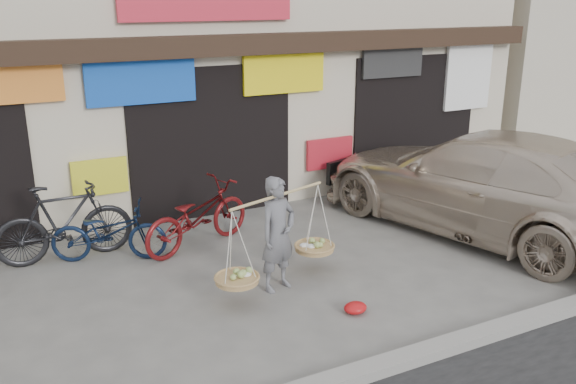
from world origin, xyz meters
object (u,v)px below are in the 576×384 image
bike_0 (109,232)px  bike_2 (197,216)px  bike_1 (64,222)px  suv (483,182)px  street_vendor (278,239)px

bike_0 → bike_2: 1.37m
bike_1 → suv: size_ratio=0.32×
bike_1 → bike_2: 1.99m
street_vendor → suv: size_ratio=0.31×
street_vendor → bike_1: street_vendor is taller
bike_0 → bike_2: (1.36, -0.12, 0.08)m
bike_2 → suv: (4.57, -1.44, 0.33)m
street_vendor → bike_0: street_vendor is taller
bike_2 → bike_0: bearing=63.5°
street_vendor → bike_1: (-2.46, 2.31, -0.13)m
street_vendor → bike_0: 2.75m
bike_2 → suv: suv is taller
bike_2 → suv: size_ratio=0.32×
street_vendor → bike_2: street_vendor is taller
street_vendor → bike_2: (-0.51, 1.87, -0.20)m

